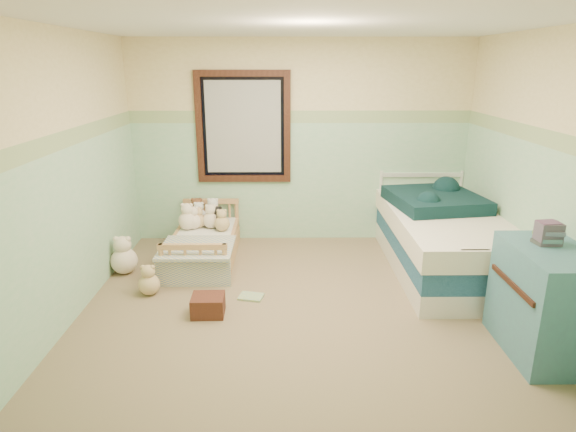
{
  "coord_description": "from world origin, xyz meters",
  "views": [
    {
      "loc": [
        -0.21,
        -4.24,
        2.19
      ],
      "look_at": [
        -0.17,
        0.35,
        0.75
      ],
      "focal_mm": 30.27,
      "sensor_mm": 36.0,
      "label": 1
    }
  ],
  "objects_px": {
    "toddler_bed_frame": "(204,252)",
    "dresser": "(545,302)",
    "floor_book": "(251,297)",
    "plush_floor_cream": "(124,261)",
    "red_pillow": "(208,305)",
    "twin_bed_frame": "(442,261)",
    "plush_floor_tan": "(149,284)"
  },
  "relations": [
    {
      "from": "toddler_bed_frame",
      "to": "dresser",
      "type": "relative_size",
      "value": 1.63
    },
    {
      "from": "floor_book",
      "to": "plush_floor_cream",
      "type": "bearing_deg",
      "value": 169.48
    },
    {
      "from": "toddler_bed_frame",
      "to": "floor_book",
      "type": "bearing_deg",
      "value": -58.33
    },
    {
      "from": "toddler_bed_frame",
      "to": "floor_book",
      "type": "xyz_separation_m",
      "value": [
        0.61,
        -0.98,
        -0.08
      ]
    },
    {
      "from": "plush_floor_cream",
      "to": "red_pillow",
      "type": "relative_size",
      "value": 0.98
    },
    {
      "from": "twin_bed_frame",
      "to": "red_pillow",
      "type": "distance_m",
      "value": 2.64
    },
    {
      "from": "toddler_bed_frame",
      "to": "red_pillow",
      "type": "height_order",
      "value": "red_pillow"
    },
    {
      "from": "plush_floor_tan",
      "to": "plush_floor_cream",
      "type": "bearing_deg",
      "value": 127.96
    },
    {
      "from": "twin_bed_frame",
      "to": "red_pillow",
      "type": "height_order",
      "value": "twin_bed_frame"
    },
    {
      "from": "red_pillow",
      "to": "toddler_bed_frame",
      "type": "bearing_deg",
      "value": 100.26
    },
    {
      "from": "twin_bed_frame",
      "to": "dresser",
      "type": "distance_m",
      "value": 1.65
    },
    {
      "from": "dresser",
      "to": "red_pillow",
      "type": "xyz_separation_m",
      "value": [
        -2.72,
        0.62,
        -0.34
      ]
    },
    {
      "from": "twin_bed_frame",
      "to": "dresser",
      "type": "xyz_separation_m",
      "value": [
        0.27,
        -1.59,
        0.32
      ]
    },
    {
      "from": "twin_bed_frame",
      "to": "floor_book",
      "type": "relative_size",
      "value": 9.42
    },
    {
      "from": "plush_floor_cream",
      "to": "floor_book",
      "type": "distance_m",
      "value": 1.55
    },
    {
      "from": "dresser",
      "to": "red_pillow",
      "type": "relative_size",
      "value": 2.96
    },
    {
      "from": "toddler_bed_frame",
      "to": "plush_floor_cream",
      "type": "bearing_deg",
      "value": -155.18
    },
    {
      "from": "plush_floor_tan",
      "to": "twin_bed_frame",
      "type": "xyz_separation_m",
      "value": [
        3.09,
        0.56,
        0.0
      ]
    },
    {
      "from": "plush_floor_tan",
      "to": "red_pillow",
      "type": "bearing_deg",
      "value": -32.68
    },
    {
      "from": "plush_floor_cream",
      "to": "twin_bed_frame",
      "type": "xyz_separation_m",
      "value": [
        3.5,
        0.04,
        -0.03
      ]
    },
    {
      "from": "twin_bed_frame",
      "to": "plush_floor_tan",
      "type": "bearing_deg",
      "value": -169.67
    },
    {
      "from": "twin_bed_frame",
      "to": "floor_book",
      "type": "bearing_deg",
      "value": -162.66
    },
    {
      "from": "toddler_bed_frame",
      "to": "dresser",
      "type": "height_order",
      "value": "dresser"
    },
    {
      "from": "plush_floor_cream",
      "to": "plush_floor_tan",
      "type": "height_order",
      "value": "plush_floor_cream"
    },
    {
      "from": "toddler_bed_frame",
      "to": "plush_floor_cream",
      "type": "xyz_separation_m",
      "value": [
        -0.81,
        -0.38,
        0.05
      ]
    },
    {
      "from": "floor_book",
      "to": "dresser",
      "type": "bearing_deg",
      "value": -9.24
    },
    {
      "from": "plush_floor_cream",
      "to": "dresser",
      "type": "xyz_separation_m",
      "value": [
        3.77,
        -1.55,
        0.29
      ]
    },
    {
      "from": "plush_floor_tan",
      "to": "red_pillow",
      "type": "distance_m",
      "value": 0.77
    },
    {
      "from": "twin_bed_frame",
      "to": "red_pillow",
      "type": "xyz_separation_m",
      "value": [
        -2.45,
        -0.98,
        -0.02
      ]
    },
    {
      "from": "plush_floor_tan",
      "to": "dresser",
      "type": "relative_size",
      "value": 0.24
    },
    {
      "from": "red_pillow",
      "to": "floor_book",
      "type": "relative_size",
      "value": 1.27
    },
    {
      "from": "toddler_bed_frame",
      "to": "red_pillow",
      "type": "xyz_separation_m",
      "value": [
        0.24,
        -1.31,
        0.0
      ]
    }
  ]
}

